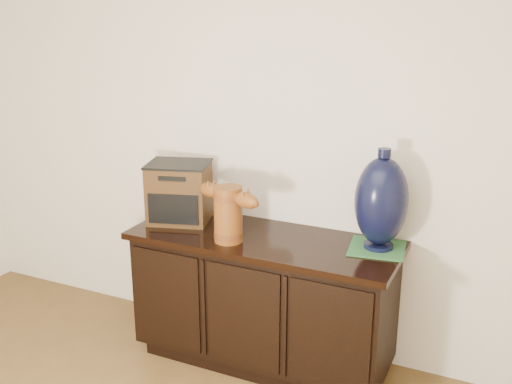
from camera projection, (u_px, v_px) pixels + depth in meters
The scene contains 6 objects.
sideboard at pixel (263, 299), 3.31m from camera, with size 1.46×0.56×0.75m.
terracotta_vessel at pixel (228, 211), 3.10m from camera, with size 0.42×0.20×0.30m.
tv_radio at pixel (179, 192), 3.40m from camera, with size 0.41×0.36×0.34m.
green_mat at pixel (377, 248), 3.05m from camera, with size 0.28×0.28×0.01m, color #2B6132.
lamp_base at pixel (381, 202), 2.98m from camera, with size 0.30×0.30×0.52m.
spray_can at pixel (224, 211), 3.35m from camera, with size 0.06×0.06×0.18m.
Camera 1 is at (1.23, -0.50, 1.94)m, focal length 42.00 mm.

